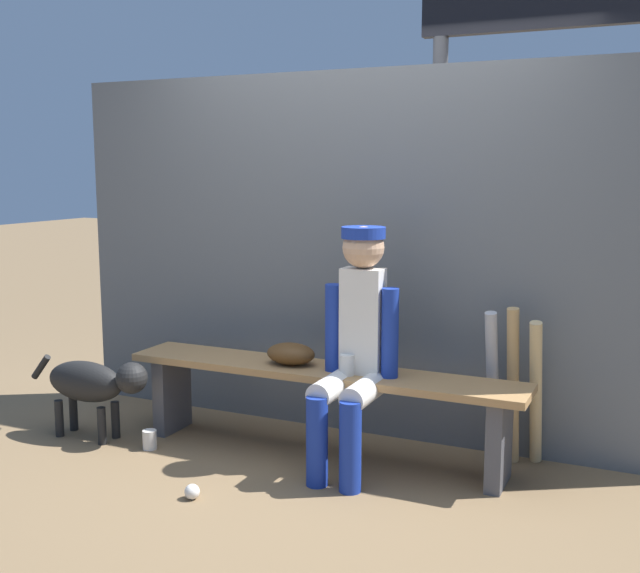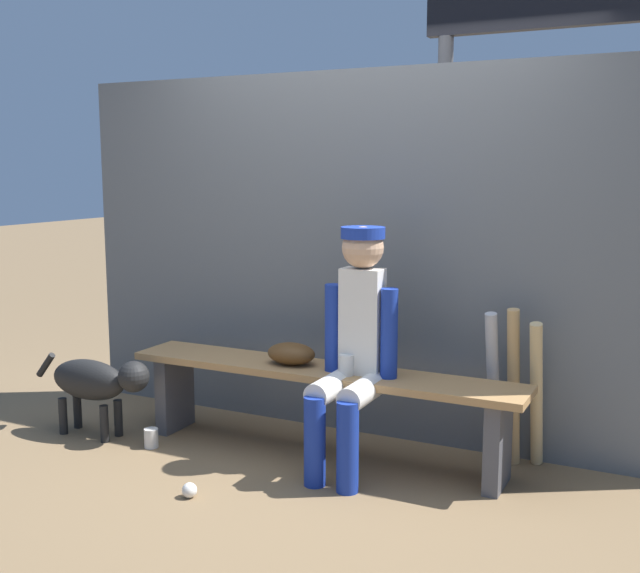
% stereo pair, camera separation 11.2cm
% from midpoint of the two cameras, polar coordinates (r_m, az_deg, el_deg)
% --- Properties ---
extents(ground_plane, '(30.00, 30.00, 0.00)m').
position_cam_midpoint_polar(ground_plane, '(4.40, -0.75, -12.33)').
color(ground_plane, brown).
extents(chainlink_fence, '(3.76, 0.03, 2.14)m').
position_cam_midpoint_polar(chainlink_fence, '(4.54, 1.69, 2.29)').
color(chainlink_fence, '#595E63').
rests_on(chainlink_fence, ground_plane).
extents(dugout_bench, '(2.27, 0.36, 0.50)m').
position_cam_midpoint_polar(dugout_bench, '(4.27, -0.76, -7.55)').
color(dugout_bench, '#AD7F4C').
rests_on(dugout_bench, ground_plane).
extents(player_seated, '(0.41, 0.55, 1.28)m').
position_cam_midpoint_polar(player_seated, '(3.99, 1.77, -3.99)').
color(player_seated, silver).
rests_on(player_seated, ground_plane).
extents(baseball_glove, '(0.28, 0.20, 0.12)m').
position_cam_midpoint_polar(baseball_glove, '(4.30, -2.92, -4.98)').
color(baseball_glove, '#593819').
rests_on(baseball_glove, dugout_bench).
extents(bat_aluminum_silver, '(0.09, 0.22, 0.84)m').
position_cam_midpoint_polar(bat_aluminum_silver, '(4.26, 11.90, -7.22)').
color(bat_aluminum_silver, '#B7B7BC').
rests_on(bat_aluminum_silver, ground_plane).
extents(bat_wood_tan, '(0.08, 0.18, 0.87)m').
position_cam_midpoint_polar(bat_wood_tan, '(4.24, 13.33, -7.20)').
color(bat_wood_tan, tan).
rests_on(bat_wood_tan, ground_plane).
extents(bat_wood_natural, '(0.07, 0.26, 0.81)m').
position_cam_midpoint_polar(bat_wood_natural, '(4.23, 14.91, -7.66)').
color(bat_wood_natural, tan).
rests_on(bat_wood_natural, ground_plane).
extents(baseball, '(0.07, 0.07, 0.07)m').
position_cam_midpoint_polar(baseball, '(3.91, -10.27, -14.69)').
color(baseball, white).
rests_on(baseball, ground_plane).
extents(cup_on_ground, '(0.08, 0.08, 0.11)m').
position_cam_midpoint_polar(cup_on_ground, '(4.58, -13.17, -10.96)').
color(cup_on_ground, silver).
rests_on(cup_on_ground, ground_plane).
extents(cup_on_bench, '(0.08, 0.08, 0.11)m').
position_cam_midpoint_polar(cup_on_bench, '(4.08, 1.21, -5.81)').
color(cup_on_bench, silver).
rests_on(cup_on_bench, dugout_bench).
extents(scoreboard, '(2.27, 0.27, 3.61)m').
position_cam_midpoint_polar(scoreboard, '(5.15, 18.93, 19.05)').
color(scoreboard, '#3F3F42').
rests_on(scoreboard, ground_plane).
extents(dog, '(0.84, 0.20, 0.49)m').
position_cam_midpoint_polar(dog, '(4.75, -17.08, -6.84)').
color(dog, black).
rests_on(dog, ground_plane).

